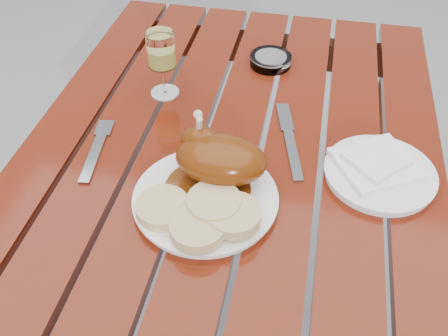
# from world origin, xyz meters

# --- Properties ---
(table) EXTENTS (0.80, 1.20, 0.75)m
(table) POSITION_xyz_m (0.00, 0.00, 0.38)
(table) COLOR maroon
(table) RESTS_ON ground
(dinner_plate) EXTENTS (0.26, 0.26, 0.02)m
(dinner_plate) POSITION_xyz_m (-0.01, -0.12, 0.76)
(dinner_plate) COLOR white
(dinner_plate) RESTS_ON table
(roast_duck) EXTENTS (0.17, 0.16, 0.11)m
(roast_duck) POSITION_xyz_m (-0.00, -0.07, 0.81)
(roast_duck) COLOR #5F290A
(roast_duck) RESTS_ON dinner_plate
(bread_dumplings) EXTENTS (0.21, 0.14, 0.03)m
(bread_dumplings) POSITION_xyz_m (-0.01, -0.17, 0.78)
(bread_dumplings) COLOR tan
(bread_dumplings) RESTS_ON dinner_plate
(wine_glass) EXTENTS (0.07, 0.07, 0.15)m
(wine_glass) POSITION_xyz_m (-0.17, 0.18, 0.82)
(wine_glass) COLOR #F5EF6F
(wine_glass) RESTS_ON table
(side_plate) EXTENTS (0.25, 0.25, 0.02)m
(side_plate) POSITION_xyz_m (0.28, 0.01, 0.76)
(side_plate) COLOR white
(side_plate) RESTS_ON table
(napkin) EXTENTS (0.18, 0.17, 0.01)m
(napkin) POSITION_xyz_m (0.27, 0.02, 0.77)
(napkin) COLOR white
(napkin) RESTS_ON side_plate
(ashtray) EXTENTS (0.13, 0.13, 0.02)m
(ashtray) POSITION_xyz_m (0.04, 0.34, 0.76)
(ashtray) COLOR #B2B7BC
(ashtray) RESTS_ON table
(fork) EXTENTS (0.04, 0.17, 0.01)m
(fork) POSITION_xyz_m (-0.25, -0.04, 0.75)
(fork) COLOR gray
(fork) RESTS_ON table
(knife) EXTENTS (0.07, 0.20, 0.01)m
(knife) POSITION_xyz_m (0.11, 0.06, 0.75)
(knife) COLOR gray
(knife) RESTS_ON table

